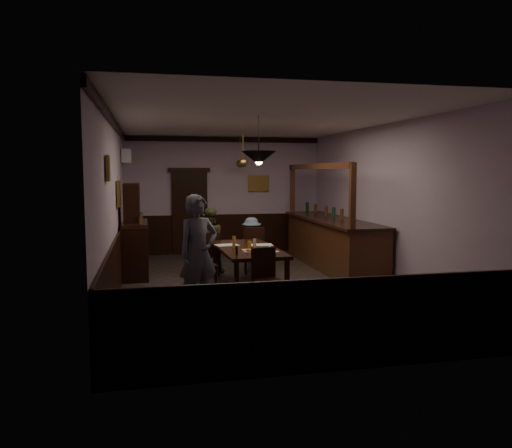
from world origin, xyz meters
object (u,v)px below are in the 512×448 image
object	(u,v)px
person_seated_right	(251,244)
coffee_cup	(270,249)
pendant_brass_far	(240,164)
chair_near	(266,276)
bar_counter	(332,241)
chair_side	(197,261)
pendant_iron	(259,158)
sideboard	(135,239)
chair_far_left	(211,252)
person_seated_left	(209,241)
dining_table	(247,251)
soda_can	(250,245)
chair_far_right	(254,248)
person_standing	(198,254)
pendant_brass_mid	(243,163)

from	to	relation	value
person_seated_right	coffee_cup	world-z (taller)	person_seated_right
coffee_cup	pendant_brass_far	size ratio (longest dim) A/B	0.10
chair_near	bar_counter	size ratio (longest dim) A/B	0.23
chair_side	person_seated_right	distance (m)	2.24
pendant_iron	sideboard	bearing A→B (deg)	130.71
coffee_cup	pendant_brass_far	world-z (taller)	pendant_brass_far
chair_far_left	person_seated_left	bearing A→B (deg)	-84.20
dining_table	bar_counter	bearing A→B (deg)	35.56
coffee_cup	soda_can	size ratio (longest dim) A/B	0.67
person_seated_right	sideboard	size ratio (longest dim) A/B	0.61
person_seated_right	soda_can	bearing A→B (deg)	71.62
chair_far_left	bar_counter	distance (m)	2.72
chair_far_right	chair_near	size ratio (longest dim) A/B	1.05
chair_near	soda_can	bearing A→B (deg)	78.56
person_seated_left	pendant_brass_far	bearing A→B (deg)	-125.23
coffee_cup	pendant_iron	bearing A→B (deg)	-137.40
dining_table	pendant_iron	distance (m)	1.82
chair_far_right	chair_side	xyz separation A→B (m)	(-1.32, -1.53, 0.04)
coffee_cup	person_seated_left	bearing A→B (deg)	108.66
chair_far_left	coffee_cup	bearing A→B (deg)	119.39
chair_far_right	soda_can	distance (m)	1.41
chair_far_right	chair_side	size ratio (longest dim) A/B	0.93
chair_far_right	sideboard	bearing A→B (deg)	2.11
chair_side	pendant_brass_far	size ratio (longest dim) A/B	1.30
person_standing	sideboard	size ratio (longest dim) A/B	0.94
chair_far_left	soda_can	xyz separation A→B (m)	(0.53, -1.31, 0.32)
soda_can	coffee_cup	bearing A→B (deg)	-62.88
soda_can	sideboard	size ratio (longest dim) A/B	0.06
dining_table	sideboard	xyz separation A→B (m)	(-2.00, 1.56, 0.07)
chair_near	soda_can	xyz separation A→B (m)	(-0.01, 1.27, 0.30)
pendant_iron	bar_counter	bearing A→B (deg)	47.52
chair_far_right	person_seated_left	size ratio (longest dim) A/B	0.72
chair_near	person_standing	distance (m)	1.10
bar_counter	pendant_iron	bearing A→B (deg)	-132.48
coffee_cup	soda_can	bearing A→B (deg)	115.14
soda_can	chair_far_right	bearing A→B (deg)	74.81
chair_side	pendant_brass_far	xyz separation A→B (m)	(1.43, 3.69, 1.72)
chair_far_right	pendant_brass_mid	size ratio (longest dim) A/B	1.21
soda_can	bar_counter	xyz separation A→B (m)	(2.17, 1.62, -0.23)
dining_table	chair_far_right	size ratio (longest dim) A/B	2.28
pendant_brass_far	person_seated_left	bearing A→B (deg)	-117.79
dining_table	chair_far_left	world-z (taller)	chair_far_left
soda_can	pendant_iron	distance (m)	1.69
coffee_cup	pendant_iron	xyz separation A→B (m)	(-0.25, -0.25, 1.52)
chair_far_right	coffee_cup	bearing A→B (deg)	95.30
chair_far_right	chair_near	xyz separation A→B (m)	(-0.36, -2.61, -0.02)
chair_far_left	bar_counter	size ratio (longest dim) A/B	0.22
chair_side	pendant_brass_far	world-z (taller)	pendant_brass_far
chair_side	coffee_cup	xyz separation A→B (m)	(1.21, -0.30, 0.22)
person_seated_left	pendant_iron	bearing A→B (deg)	95.38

